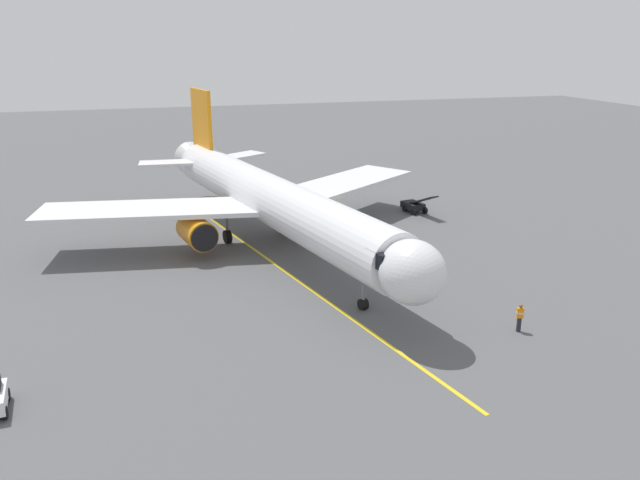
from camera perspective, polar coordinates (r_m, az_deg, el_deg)
name	(u,v)px	position (r m, az deg, el deg)	size (l,w,h in m)	color
ground_plane	(271,250)	(49.61, -4.53, -0.89)	(220.00, 220.00, 0.00)	#565659
apron_lead_in_line	(289,274)	(44.43, -2.90, -3.18)	(0.24, 40.00, 0.01)	yellow
airplane	(269,200)	(49.02, -4.78, 3.76)	(33.90, 39.95, 11.50)	white
ground_crew_marshaller	(520,317)	(37.54, 18.03, -6.84)	(0.46, 0.38, 1.71)	#23232D
belt_loader_near_nose	(415,205)	(60.53, 8.76, 3.21)	(1.95, 4.71, 2.32)	black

